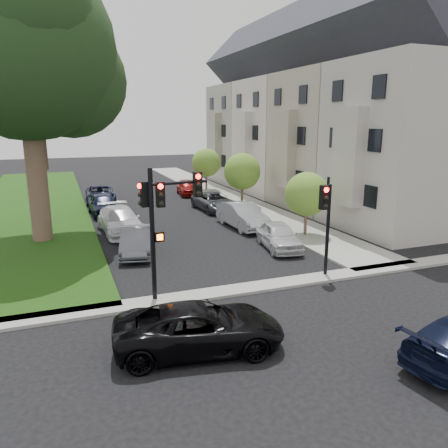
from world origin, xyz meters
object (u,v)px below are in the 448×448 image
object	(u,v)px
small_tree_b	(242,172)
traffic_signal_secondary	(326,213)
car_parked_7	(103,204)
car_parked_2	(214,202)
car_cross_near	(199,328)
car_parked_1	(243,215)
car_parked_6	(120,221)
car_parked_3	(188,187)
eucalyptus	(23,49)
car_parked_0	(279,236)
small_tree_a	(307,194)
car_parked_5	(136,241)
car_parked_8	(100,194)
small_tree_c	(206,163)
traffic_signal_main	(162,210)

from	to	relation	value
small_tree_b	traffic_signal_secondary	world-z (taller)	small_tree_b
car_parked_7	car_parked_2	bearing A→B (deg)	-12.77
car_cross_near	car_parked_7	distance (m)	20.20
car_parked_1	car_parked_6	size ratio (longest dim) A/B	0.90
car_parked_2	car_parked_6	xyz separation A→B (m)	(-7.44, -4.30, 0.09)
car_parked_2	car_parked_3	distance (m)	7.38
small_tree_b	car_cross_near	size ratio (longest dim) A/B	0.84
eucalyptus	car_parked_1	world-z (taller)	eucalyptus
car_parked_0	car_cross_near	bearing A→B (deg)	-120.54
small_tree_a	traffic_signal_secondary	world-z (taller)	traffic_signal_secondary
eucalyptus	small_tree_a	size ratio (longest dim) A/B	3.92
car_parked_5	car_parked_8	distance (m)	15.23
car_parked_1	car_parked_8	world-z (taller)	car_parked_1
car_parked_3	car_parked_5	world-z (taller)	car_parked_3
small_tree_b	small_tree_c	xyz separation A→B (m)	(0.00, 8.57, -0.11)
traffic_signal_secondary	car_parked_7	size ratio (longest dim) A/B	0.90
traffic_signal_secondary	car_parked_0	size ratio (longest dim) A/B	0.99
small_tree_b	traffic_signal_main	xyz separation A→B (m)	(-9.61, -15.23, 0.65)
car_cross_near	car_parked_2	bearing A→B (deg)	-11.53
eucalyptus	small_tree_c	size ratio (longest dim) A/B	3.66
traffic_signal_secondary	small_tree_c	bearing A→B (deg)	83.41
car_parked_8	car_parked_1	bearing A→B (deg)	-55.89
car_parked_8	eucalyptus	bearing A→B (deg)	-108.36
small_tree_a	small_tree_b	bearing A→B (deg)	90.00
small_tree_a	small_tree_b	size ratio (longest dim) A/B	0.90
eucalyptus	traffic_signal_main	xyz separation A→B (m)	(4.51, -10.25, -6.57)
traffic_signal_secondary	car_cross_near	xyz separation A→B (m)	(-6.75, -3.89, -2.10)
eucalyptus	car_parked_6	size ratio (longest dim) A/B	2.79
small_tree_b	car_cross_near	bearing A→B (deg)	-116.39
car_parked_0	car_parked_6	xyz separation A→B (m)	(-7.28, 6.14, 0.07)
small_tree_a	car_parked_6	distance (m)	10.96
car_parked_3	car_cross_near	bearing A→B (deg)	-99.00
car_parked_7	eucalyptus	bearing A→B (deg)	-126.19
traffic_signal_main	car_parked_2	size ratio (longest dim) A/B	1.02
car_cross_near	car_parked_5	bearing A→B (deg)	10.01
car_parked_3	car_parked_7	size ratio (longest dim) A/B	0.92
small_tree_c	car_parked_5	xyz separation A→B (m)	(-9.63, -17.72, -1.97)
small_tree_a	car_parked_8	size ratio (longest dim) A/B	0.77
eucalyptus	car_parked_0	bearing A→B (deg)	-26.51
small_tree_a	small_tree_b	world-z (taller)	small_tree_b
traffic_signal_main	car_cross_near	bearing A→B (deg)	-88.51
car_parked_0	car_parked_3	distance (m)	17.82
car_parked_7	car_parked_8	xyz separation A→B (m)	(0.26, 5.05, -0.08)
car_parked_1	car_parked_7	xyz separation A→B (m)	(-7.69, 6.98, -0.02)
small_tree_b	car_parked_7	xyz separation A→B (m)	(-10.18, 1.02, -2.00)
small_tree_a	car_parked_0	bearing A→B (deg)	-148.63
eucalyptus	car_parked_3	xyz separation A→B (m)	(11.85, 12.03, -9.28)
small_tree_a	traffic_signal_main	distance (m)	11.36
car_parked_6	car_parked_7	world-z (taller)	car_parked_6
small_tree_a	traffic_signal_main	size ratio (longest dim) A/B	0.75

